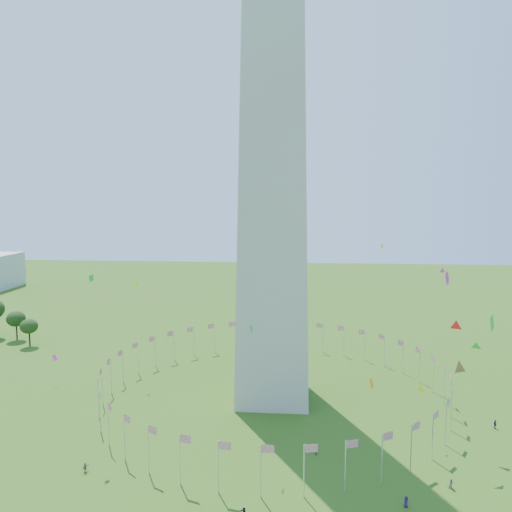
# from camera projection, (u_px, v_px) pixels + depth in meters

# --- Properties ---
(washington_monument) EXTENTS (16.80, 16.80, 169.00)m
(washington_monument) POSITION_uv_depth(u_px,v_px,m) (274.00, 31.00, 109.98)
(washington_monument) COLOR beige
(washington_monument) RESTS_ON ground
(flag_ring) EXTENTS (80.24, 80.24, 9.00)m
(flag_ring) POSITION_uv_depth(u_px,v_px,m) (273.00, 380.00, 119.41)
(flag_ring) COLOR silver
(flag_ring) RESTS_ON ground
(kites_aloft) EXTENTS (107.49, 76.85, 32.73)m
(kites_aloft) POSITION_uv_depth(u_px,v_px,m) (364.00, 349.00, 91.04)
(kites_aloft) COLOR red
(kites_aloft) RESTS_ON ground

